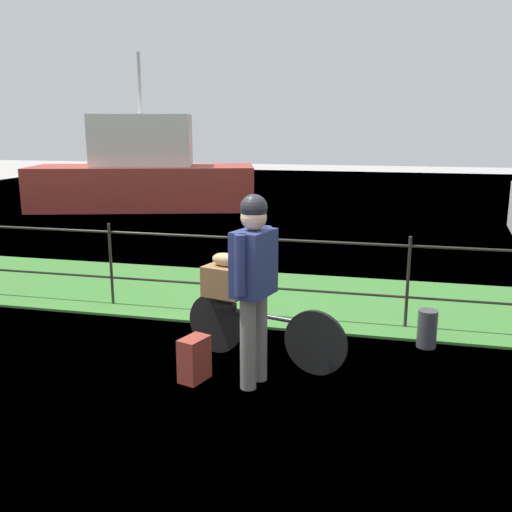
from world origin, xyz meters
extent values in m
plane|color=#9E9993|center=(0.00, 0.00, 0.00)|extent=(60.00, 60.00, 0.00)
cube|color=#38702D|center=(0.00, 2.65, 0.01)|extent=(27.00, 2.40, 0.03)
plane|color=#426684|center=(0.00, 10.19, 0.00)|extent=(30.00, 30.00, 0.00)
cylinder|color=#28231E|center=(-1.80, 1.84, 0.53)|extent=(0.04, 0.04, 1.06)
cylinder|color=#28231E|center=(0.00, 1.84, 0.53)|extent=(0.04, 0.04, 1.06)
cylinder|color=#28231E|center=(1.80, 1.84, 0.53)|extent=(0.04, 0.04, 1.06)
cylinder|color=#28231E|center=(0.00, 1.84, 0.37)|extent=(18.00, 0.03, 0.03)
cylinder|color=#28231E|center=(0.00, 1.84, 0.96)|extent=(18.00, 0.03, 0.03)
cylinder|color=black|center=(0.98, 0.41, 0.30)|extent=(0.60, 0.21, 0.61)
cylinder|color=black|center=(-0.07, 0.70, 0.30)|extent=(0.60, 0.21, 0.61)
cylinder|color=#2D2D33|center=(0.45, 0.55, 0.47)|extent=(0.83, 0.27, 0.04)
cube|color=black|center=(0.05, 0.67, 0.51)|extent=(0.22, 0.14, 0.06)
cube|color=slate|center=(0.05, 0.67, 0.60)|extent=(0.39, 0.25, 0.02)
cube|color=brown|center=(0.05, 0.67, 0.76)|extent=(0.46, 0.39, 0.30)
ellipsoid|color=tan|center=(0.05, 0.67, 0.97)|extent=(0.31, 0.21, 0.13)
sphere|color=tan|center=(0.16, 0.64, 1.03)|extent=(0.11, 0.11, 0.11)
cylinder|color=slate|center=(0.50, 0.18, 0.41)|extent=(0.14, 0.14, 0.82)
cylinder|color=slate|center=(0.45, -0.02, 0.41)|extent=(0.14, 0.14, 0.82)
cube|color=navy|center=(0.48, 0.08, 1.10)|extent=(0.36, 0.45, 0.56)
cylinder|color=navy|center=(0.54, 0.29, 1.13)|extent=(0.10, 0.10, 0.50)
cylinder|color=navy|center=(0.42, -0.13, 1.13)|extent=(0.10, 0.10, 0.50)
sphere|color=tan|center=(0.48, 0.08, 1.49)|extent=(0.22, 0.22, 0.22)
sphere|color=black|center=(0.48, 0.08, 1.57)|extent=(0.23, 0.23, 0.23)
cube|color=maroon|center=(-0.06, 0.03, 0.20)|extent=(0.26, 0.32, 0.40)
cylinder|color=#38383D|center=(2.00, 1.34, 0.20)|extent=(0.20, 0.20, 0.40)
cube|color=#9E3328|center=(-5.14, 10.10, 0.59)|extent=(6.37, 3.65, 1.18)
cube|color=silver|center=(-5.14, 10.10, 1.87)|extent=(2.95, 2.11, 1.37)
cylinder|color=#B2B2B2|center=(-5.14, 10.10, 3.35)|extent=(0.10, 0.10, 1.60)
camera|label=1|loc=(1.59, -4.42, 2.22)|focal=39.72mm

